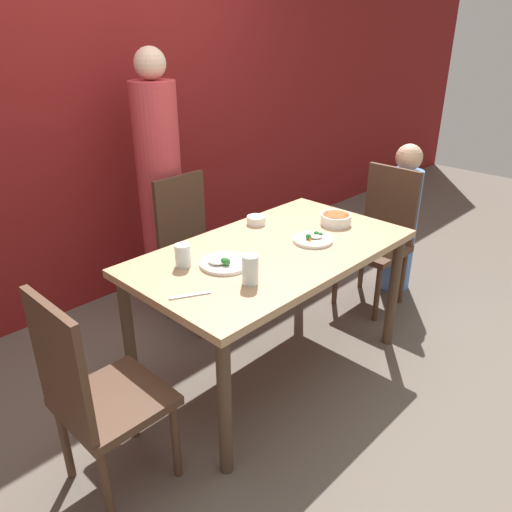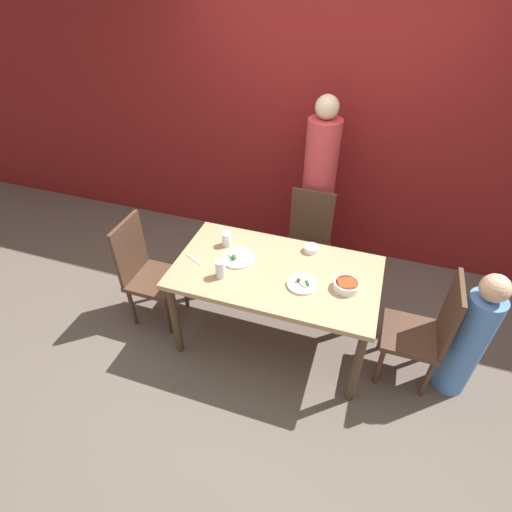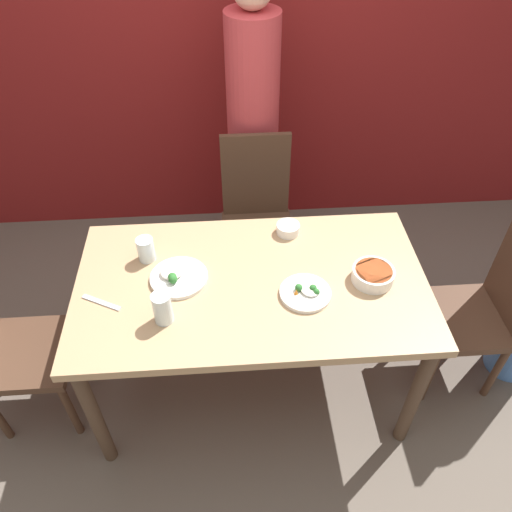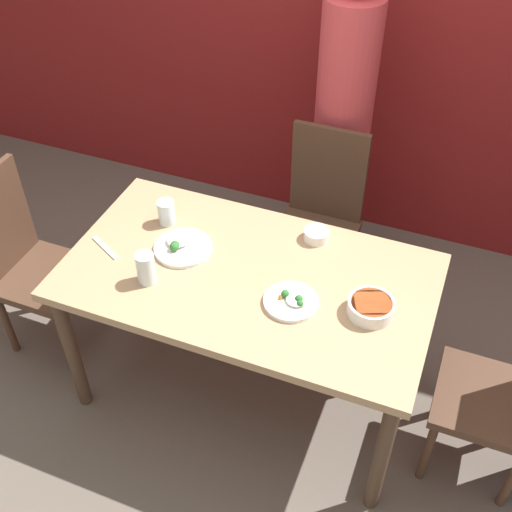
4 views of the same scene
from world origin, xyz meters
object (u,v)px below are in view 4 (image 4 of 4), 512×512
(plate_rice_adult, at_px, (182,246))
(glass_water_tall, at_px, (146,268))
(person_adult, at_px, (341,136))
(bowl_curry, at_px, (371,307))
(chair_adult_spot, at_px, (319,217))

(plate_rice_adult, distance_m, glass_water_tall, 0.23)
(plate_rice_adult, xyz_separation_m, glass_water_tall, (-0.04, -0.22, 0.05))
(person_adult, distance_m, plate_rice_adult, 1.10)
(plate_rice_adult, height_order, glass_water_tall, glass_water_tall)
(plate_rice_adult, bearing_deg, bowl_curry, -4.54)
(bowl_curry, relative_size, glass_water_tall, 1.29)
(person_adult, height_order, bowl_curry, person_adult)
(chair_adult_spot, distance_m, plate_rice_adult, 0.87)
(person_adult, height_order, glass_water_tall, person_adult)
(plate_rice_adult, bearing_deg, chair_adult_spot, 61.65)
(person_adult, relative_size, glass_water_tall, 12.35)
(chair_adult_spot, height_order, bowl_curry, chair_adult_spot)
(glass_water_tall, bearing_deg, chair_adult_spot, 65.39)
(person_adult, relative_size, bowl_curry, 9.55)
(bowl_curry, height_order, glass_water_tall, glass_water_tall)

